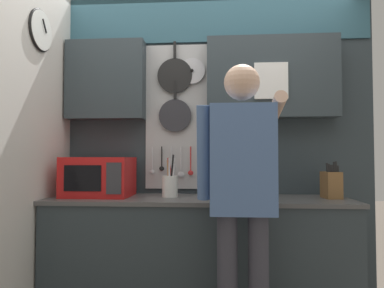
{
  "coord_description": "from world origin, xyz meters",
  "views": [
    {
      "loc": [
        0.14,
        -2.56,
        1.19
      ],
      "look_at": [
        -0.06,
        0.18,
        1.29
      ],
      "focal_mm": 32.0,
      "sensor_mm": 36.0,
      "label": 1
    }
  ],
  "objects_px": {
    "knife_block": "(331,184)",
    "utensil_crock": "(170,185)",
    "microwave": "(99,177)",
    "person": "(242,182)"
  },
  "relations": [
    {
      "from": "knife_block",
      "to": "utensil_crock",
      "type": "relative_size",
      "value": 0.84
    },
    {
      "from": "microwave",
      "to": "knife_block",
      "type": "height_order",
      "value": "microwave"
    },
    {
      "from": "microwave",
      "to": "knife_block",
      "type": "xyz_separation_m",
      "value": [
        1.75,
        0.0,
        -0.05
      ]
    },
    {
      "from": "microwave",
      "to": "utensil_crock",
      "type": "relative_size",
      "value": 1.55
    },
    {
      "from": "utensil_crock",
      "to": "microwave",
      "type": "bearing_deg",
      "value": -179.86
    },
    {
      "from": "knife_block",
      "to": "microwave",
      "type": "bearing_deg",
      "value": -179.99
    },
    {
      "from": "microwave",
      "to": "knife_block",
      "type": "relative_size",
      "value": 1.84
    },
    {
      "from": "microwave",
      "to": "person",
      "type": "xyz_separation_m",
      "value": [
        1.06,
        -0.54,
        0.01
      ]
    },
    {
      "from": "microwave",
      "to": "knife_block",
      "type": "bearing_deg",
      "value": 0.01
    },
    {
      "from": "person",
      "to": "knife_block",
      "type": "bearing_deg",
      "value": 38.14
    }
  ]
}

